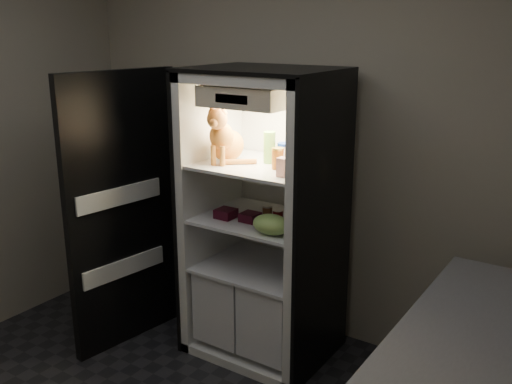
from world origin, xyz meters
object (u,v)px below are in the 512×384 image
Objects in this scene: pepper_jar at (303,150)px; berry_box_left at (226,213)px; mayo_tub at (284,153)px; tabby_cat at (225,140)px; grape_bag at (271,224)px; salsa_jar at (278,158)px; soda_can_a at (299,212)px; cream_carton at (284,167)px; soda_can_c at (278,219)px; soda_can_b at (293,217)px; berry_box_right at (250,217)px; parmesan_shaker at (269,147)px; refrigerator at (266,237)px; condiment_jar at (267,212)px.

pepper_jar is 1.86× the size of berry_box_left.
pepper_jar is at bearing -14.90° from mayo_tub.
grape_bag is (0.43, -0.14, -0.43)m from tabby_cat.
salsa_jar is at bearing -131.21° from pepper_jar.
tabby_cat is at bearing -159.47° from soda_can_a.
pepper_jar is 1.91× the size of soda_can_a.
cream_carton reaches higher than berry_box_left.
soda_can_c is at bearing 136.75° from cream_carton.
mayo_tub is 1.16× the size of cream_carton.
mayo_tub reaches higher than soda_can_c.
soda_can_b reaches higher than berry_box_left.
grape_bag is (0.06, -0.16, -0.36)m from salsa_jar.
tabby_cat reaches higher than pepper_jar.
grape_bag is 0.26m from berry_box_right.
tabby_cat is 0.50m from pepper_jar.
parmesan_shaker is 1.70× the size of berry_box_left.
refrigerator reaches higher than soda_can_a.
soda_can_b is 0.28m from berry_box_right.
grape_bag is (-0.02, -0.30, 0.00)m from soda_can_a.
mayo_tub is at bearing 112.53° from soda_can_c.
pepper_jar is 1.99× the size of cream_carton.
cream_carton is at bearing -86.90° from pepper_jar.
soda_can_c is at bearing 2.88° from berry_box_left.
soda_can_b is (0.22, -0.08, -0.39)m from parmesan_shaker.
refrigerator is 21.46× the size of condiment_jar.
soda_can_c is at bearing -55.03° from salsa_jar.
soda_can_b is at bearing 97.61° from cream_carton.
soda_can_a is 0.31m from grape_bag.
tabby_cat is at bearing -151.88° from parmesan_shaker.
tabby_cat is 1.62× the size of grape_bag.
parmesan_shaker is 1.56× the size of mayo_tub.
pepper_jar is 0.92× the size of grape_bag.
cream_carton is 0.47m from condiment_jar.
salsa_jar reaches higher than mayo_tub.
berry_box_left is at bearing -167.45° from salsa_jar.
soda_can_b is 0.49× the size of grape_bag.
tabby_cat is 0.64m from soda_can_b.
mayo_tub is at bearing 16.37° from tabby_cat.
salsa_jar is 1.46× the size of condiment_jar.
condiment_jar is (0.27, 0.08, -0.45)m from tabby_cat.
soda_can_b is at bearing 55.10° from soda_can_c.
grape_bag is at bearing -101.27° from soda_can_b.
mayo_tub is 0.98× the size of salsa_jar.
parmesan_shaker is 0.17m from salsa_jar.
refrigerator is 17.33× the size of berry_box_right.
pepper_jar reaches higher than berry_box_left.
berry_box_left is (-0.21, -0.18, -0.42)m from parmesan_shaker.
cream_carton is at bearing -39.76° from condiment_jar.
pepper_jar is (0.26, 0.01, 0.61)m from refrigerator.
cream_carton is at bearing -7.13° from berry_box_left.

